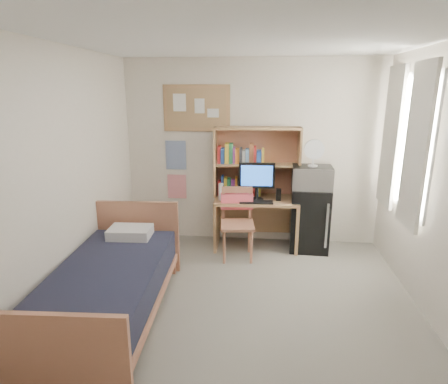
# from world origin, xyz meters

# --- Properties ---
(floor) EXTENTS (3.60, 4.20, 0.02)m
(floor) POSITION_xyz_m (0.00, 0.00, -0.01)
(floor) COLOR gray
(floor) RESTS_ON ground
(ceiling) EXTENTS (3.60, 4.20, 0.02)m
(ceiling) POSITION_xyz_m (0.00, 0.00, 2.60)
(ceiling) COLOR white
(ceiling) RESTS_ON wall_back
(wall_back) EXTENTS (3.60, 0.04, 2.60)m
(wall_back) POSITION_xyz_m (0.00, 2.10, 1.30)
(wall_back) COLOR silver
(wall_back) RESTS_ON floor
(wall_front) EXTENTS (3.60, 0.04, 2.60)m
(wall_front) POSITION_xyz_m (0.00, -2.10, 1.30)
(wall_front) COLOR silver
(wall_front) RESTS_ON floor
(wall_left) EXTENTS (0.04, 4.20, 2.60)m
(wall_left) POSITION_xyz_m (-1.80, 0.00, 1.30)
(wall_left) COLOR silver
(wall_left) RESTS_ON floor
(window_unit) EXTENTS (0.10, 1.40, 1.70)m
(window_unit) POSITION_xyz_m (1.75, 1.20, 1.60)
(window_unit) COLOR white
(window_unit) RESTS_ON wall_right
(curtain_left) EXTENTS (0.04, 0.55, 1.70)m
(curtain_left) POSITION_xyz_m (1.72, 0.80, 1.60)
(curtain_left) COLOR silver
(curtain_left) RESTS_ON wall_right
(curtain_right) EXTENTS (0.04, 0.55, 1.70)m
(curtain_right) POSITION_xyz_m (1.72, 1.60, 1.60)
(curtain_right) COLOR silver
(curtain_right) RESTS_ON wall_right
(bulletin_board) EXTENTS (0.94, 0.03, 0.64)m
(bulletin_board) POSITION_xyz_m (-0.78, 2.08, 1.92)
(bulletin_board) COLOR tan
(bulletin_board) RESTS_ON wall_back
(poster_wave) EXTENTS (0.30, 0.01, 0.42)m
(poster_wave) POSITION_xyz_m (-1.10, 2.09, 1.25)
(poster_wave) COLOR #244590
(poster_wave) RESTS_ON wall_back
(poster_japan) EXTENTS (0.28, 0.01, 0.36)m
(poster_japan) POSITION_xyz_m (-1.10, 2.09, 0.78)
(poster_japan) COLOR red
(poster_japan) RESTS_ON wall_back
(desk) EXTENTS (1.16, 0.61, 0.71)m
(desk) POSITION_xyz_m (0.08, 1.79, 0.36)
(desk) COLOR tan
(desk) RESTS_ON floor
(desk_chair) EXTENTS (0.52, 0.52, 0.94)m
(desk_chair) POSITION_xyz_m (-0.15, 1.40, 0.47)
(desk_chair) COLOR #AF7253
(desk_chair) RESTS_ON floor
(mini_fridge) EXTENTS (0.54, 0.54, 0.88)m
(mini_fridge) POSITION_xyz_m (0.82, 1.82, 0.44)
(mini_fridge) COLOR black
(mini_fridge) RESTS_ON floor
(bed) EXTENTS (1.09, 2.02, 0.54)m
(bed) POSITION_xyz_m (-1.28, -0.08, 0.27)
(bed) COLOR black
(bed) RESTS_ON floor
(hutch) EXTENTS (1.19, 0.34, 0.97)m
(hutch) POSITION_xyz_m (0.08, 1.94, 1.20)
(hutch) COLOR tan
(hutch) RESTS_ON desk
(monitor) EXTENTS (0.48, 0.05, 0.51)m
(monitor) POSITION_xyz_m (0.09, 1.73, 0.97)
(monitor) COLOR black
(monitor) RESTS_ON desk
(keyboard) EXTENTS (0.45, 0.16, 0.02)m
(keyboard) POSITION_xyz_m (0.09, 1.59, 0.72)
(keyboard) COLOR black
(keyboard) RESTS_ON desk
(speaker_left) EXTENTS (0.08, 0.08, 0.18)m
(speaker_left) POSITION_xyz_m (-0.21, 1.73, 0.80)
(speaker_left) COLOR black
(speaker_left) RESTS_ON desk
(speaker_right) EXTENTS (0.07, 0.07, 0.16)m
(speaker_right) POSITION_xyz_m (0.39, 1.74, 0.79)
(speaker_right) COLOR black
(speaker_right) RESTS_ON desk
(water_bottle) EXTENTS (0.07, 0.07, 0.23)m
(water_bottle) POSITION_xyz_m (-0.39, 1.68, 0.83)
(water_bottle) COLOR white
(water_bottle) RESTS_ON desk
(hoodie) EXTENTS (0.44, 0.18, 0.20)m
(hoodie) POSITION_xyz_m (-0.17, 1.60, 0.73)
(hoodie) COLOR #FF616C
(hoodie) RESTS_ON desk_chair
(microwave) EXTENTS (0.53, 0.42, 0.30)m
(microwave) POSITION_xyz_m (0.82, 1.80, 1.03)
(microwave) COLOR silver
(microwave) RESTS_ON mini_fridge
(desk_fan) EXTENTS (0.27, 0.27, 0.32)m
(desk_fan) POSITION_xyz_m (0.82, 1.80, 1.35)
(desk_fan) COLOR white
(desk_fan) RESTS_ON microwave
(pillow) EXTENTS (0.49, 0.35, 0.11)m
(pillow) POSITION_xyz_m (-1.32, 0.67, 0.60)
(pillow) COLOR white
(pillow) RESTS_ON bed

